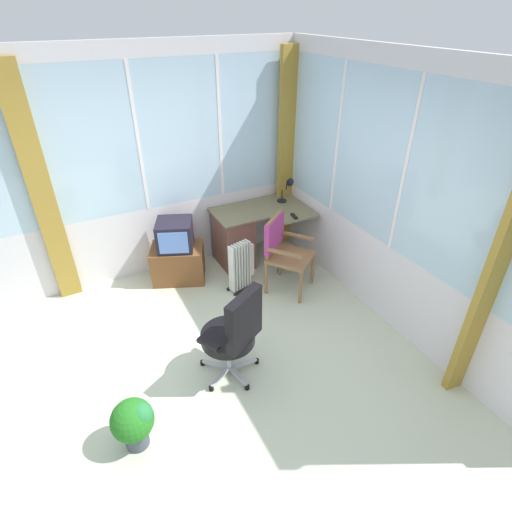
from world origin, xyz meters
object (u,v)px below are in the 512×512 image
object	(u,v)px
desk_lamp	(289,187)
office_chair	(235,331)
desk	(237,236)
potted_plant	(134,421)
wooden_armchair	(281,245)
space_heater	(242,266)
tv_remote	(294,216)
tv_on_stand	(177,254)

from	to	relation	value
desk_lamp	office_chair	size ratio (longest dim) A/B	0.34
desk	potted_plant	distance (m)	2.80
wooden_armchair	space_heater	size ratio (longest dim) A/B	1.47
tv_remote	office_chair	bearing A→B (deg)	-128.48
wooden_armchair	tv_on_stand	xyz separation A→B (m)	(-1.07, 0.73, -0.23)
space_heater	potted_plant	xyz separation A→B (m)	(-1.65, -1.52, -0.05)
tv_remote	tv_on_stand	size ratio (longest dim) A/B	0.18
wooden_armchair	space_heater	distance (m)	0.55
tv_remote	desk	bearing A→B (deg)	153.11
office_chair	wooden_armchair	bearing A→B (deg)	44.06
desk	office_chair	xyz separation A→B (m)	(-0.86, -1.80, 0.16)
desk	tv_on_stand	world-z (taller)	tv_on_stand
tv_on_stand	tv_remote	bearing A→B (deg)	-16.03
tv_remote	tv_on_stand	distance (m)	1.55
desk	space_heater	bearing A→B (deg)	-109.85
space_heater	desk	bearing A→B (deg)	70.15
tv_remote	space_heater	bearing A→B (deg)	-161.54
tv_remote	office_chair	distance (m)	2.02
space_heater	desk_lamp	bearing A→B (deg)	30.09
desk	space_heater	world-z (taller)	desk
potted_plant	tv_on_stand	bearing A→B (deg)	63.74
desk	tv_remote	size ratio (longest dim) A/B	8.12
office_chair	space_heater	distance (m)	1.41
tv_remote	tv_on_stand	bearing A→B (deg)	172.25
potted_plant	desk_lamp	bearing A→B (deg)	38.42
office_chair	tv_on_stand	distance (m)	1.80
desk	desk_lamp	world-z (taller)	desk_lamp
tv_remote	potted_plant	xyz separation A→B (m)	(-2.46, -1.67, -0.47)
desk	space_heater	size ratio (longest dim) A/B	1.89
tv_on_stand	space_heater	bearing A→B (deg)	-41.74
desk_lamp	tv_remote	distance (m)	0.50
desk_lamp	potted_plant	world-z (taller)	desk_lamp
tv_on_stand	potted_plant	distance (m)	2.32
tv_remote	potted_plant	size ratio (longest dim) A/B	0.32
desk_lamp	tv_remote	bearing A→B (deg)	-112.30
wooden_armchair	potted_plant	xyz separation A→B (m)	(-2.09, -1.35, -0.32)
tv_remote	space_heater	size ratio (longest dim) A/B	0.23
desk_lamp	wooden_armchair	size ratio (longest dim) A/B	0.35
office_chair	potted_plant	xyz separation A→B (m)	(-1.00, -0.29, -0.27)
tv_remote	potted_plant	distance (m)	3.01
desk	tv_remote	world-z (taller)	tv_remote
wooden_armchair	office_chair	size ratio (longest dim) A/B	0.95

